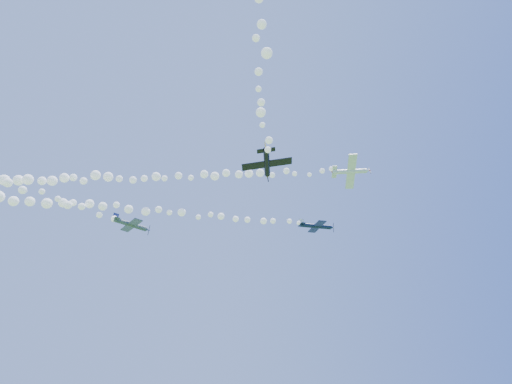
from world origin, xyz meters
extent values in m
cylinder|color=silver|center=(21.65, -5.51, 54.83)|extent=(6.34, 1.26, 1.05)
cone|color=silver|center=(24.99, -6.18, 54.92)|extent=(0.80, 0.88, 0.86)
cone|color=#B22014|center=(25.45, -6.27, 54.93)|extent=(0.34, 0.31, 0.30)
cube|color=black|center=(25.32, -6.24, 54.93)|extent=(0.13, 0.66, 1.96)
cube|color=silver|center=(21.91, -5.59, 54.71)|extent=(3.06, 7.68, 2.16)
cube|color=silver|center=(18.88, -4.94, 54.80)|extent=(1.41, 2.77, 0.80)
cube|color=#B22014|center=(18.82, -4.78, 55.36)|extent=(1.02, 0.60, 1.26)
sphere|color=black|center=(22.53, -5.58, 55.24)|extent=(0.90, 1.05, 0.94)
cylinder|color=#0D173B|center=(16.60, 2.36, 47.26)|extent=(5.91, 2.48, 0.89)
cone|color=#0D173B|center=(19.80, 2.36, 47.30)|extent=(0.89, 0.95, 0.80)
cone|color=white|center=(20.25, 2.36, 47.30)|extent=(0.37, 0.35, 0.28)
cube|color=black|center=(20.13, 2.36, 47.30)|extent=(0.07, 0.67, 1.83)
cube|color=#0D173B|center=(16.85, 2.39, 47.15)|extent=(1.52, 7.03, 2.24)
cube|color=#0D173B|center=(13.94, 2.34, 47.28)|extent=(0.85, 2.48, 0.82)
cube|color=white|center=(13.85, 2.18, 47.80)|extent=(0.95, 0.43, 1.17)
sphere|color=black|center=(17.43, 2.25, 47.63)|extent=(0.72, 0.89, 0.89)
cylinder|color=#3A4555|center=(-17.38, 5.14, 45.75)|extent=(6.16, 2.31, 1.09)
cone|color=#3A4555|center=(-14.41, 6.59, 45.87)|extent=(0.91, 0.97, 0.85)
cone|color=navy|center=(-14.00, 6.79, 45.89)|extent=(0.37, 0.35, 0.30)
cube|color=black|center=(-14.11, 6.74, 45.88)|extent=(0.22, 0.54, 1.92)
cube|color=#3A4555|center=(-17.16, 5.28, 45.64)|extent=(4.66, 7.29, 1.78)
cube|color=#3A4555|center=(-19.85, 3.92, 45.69)|extent=(1.94, 2.71, 0.67)
cube|color=navy|center=(-19.89, 3.77, 46.24)|extent=(0.98, 0.76, 1.25)
sphere|color=black|center=(-16.58, 5.44, 46.16)|extent=(1.02, 1.11, 0.90)
cylinder|color=black|center=(2.87, -20.74, 40.43)|extent=(1.22, 5.53, 1.22)
cone|color=black|center=(3.50, -17.87, 40.68)|extent=(0.79, 0.75, 0.78)
cone|color=yellow|center=(3.59, -17.47, 40.72)|extent=(0.28, 0.31, 0.28)
cube|color=black|center=(3.57, -17.58, 40.71)|extent=(0.39, 0.16, 1.72)
cube|color=black|center=(2.94, -20.51, 40.34)|extent=(6.79, 2.83, 1.13)
cube|color=black|center=(2.34, -23.12, 40.27)|extent=(2.45, 1.28, 0.45)
cube|color=yellow|center=(2.25, -23.22, 40.76)|extent=(0.42, 0.91, 1.16)
sphere|color=black|center=(2.99, -20.01, 40.84)|extent=(0.87, 0.82, 0.79)
camera|label=1|loc=(-5.33, -61.57, 2.00)|focal=30.00mm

